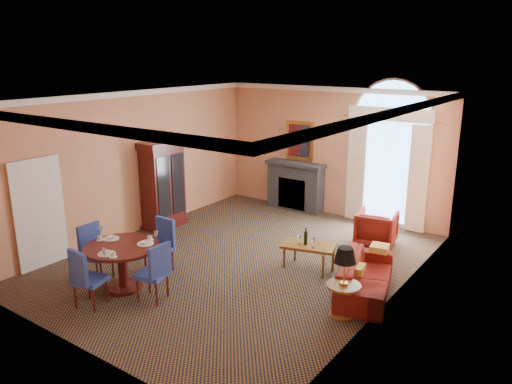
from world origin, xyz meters
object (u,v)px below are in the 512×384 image
Objects in this scene: armoire at (163,186)px; coffee_table at (308,246)px; dining_table at (122,257)px; side_table at (344,273)px; sofa at (365,276)px; armchair at (376,228)px.

armoire is 4.04m from coffee_table.
dining_table is (1.79, -2.74, -0.40)m from armoire.
dining_table is 1.16× the size of coffee_table.
side_table reaches higher than coffee_table.
side_table is at bearing 166.18° from sofa.
sofa is 1.30m from coffee_table.
side_table is (1.32, -1.23, 0.26)m from coffee_table.
coffee_table is (2.21, 2.58, -0.13)m from dining_table.
armchair is at bearing 58.20° from coffee_table.
coffee_table is 1.82m from side_table.
side_table reaches higher than dining_table.
coffee_table is at bearing -2.35° from armoire.
armchair is 3.28m from side_table.
armoire reaches higher than coffee_table.
sofa is (3.48, 2.32, -0.29)m from dining_table.
armoire is at bearing 162.02° from coffee_table.
armchair is at bearing 58.43° from dining_table.
coffee_table is (-0.56, -1.94, 0.09)m from armchair.
dining_table reaches higher than coffee_table.
side_table is (3.53, 1.35, 0.14)m from dining_table.
dining_table is 0.63× the size of sofa.
coffee_table is at bearing 49.35° from dining_table.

